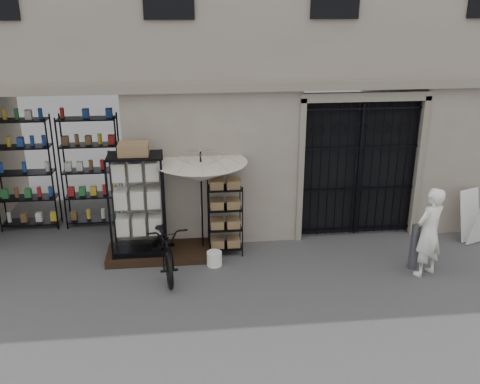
{
  "coord_description": "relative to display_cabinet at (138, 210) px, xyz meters",
  "views": [
    {
      "loc": [
        -1.83,
        -8.05,
        4.88
      ],
      "look_at": [
        -0.8,
        1.4,
        1.35
      ],
      "focal_mm": 40.0,
      "sensor_mm": 36.0,
      "label": 1
    }
  ],
  "objects": [
    {
      "name": "step_platform",
      "position": [
        0.34,
        0.05,
        -0.96
      ],
      "size": [
        2.0,
        0.9,
        0.15
      ],
      "primitive_type": "cube",
      "color": "black",
      "rests_on": "ground"
    },
    {
      "name": "wire_rack",
      "position": [
        1.67,
        0.09,
        -0.32
      ],
      "size": [
        0.74,
        0.61,
        1.47
      ],
      "rotation": [
        0.0,
        0.0,
        -0.26
      ],
      "color": "black",
      "rests_on": "ground"
    },
    {
      "name": "market_umbrella",
      "position": [
        1.22,
        0.12,
        0.78
      ],
      "size": [
        1.72,
        1.74,
        2.53
      ],
      "rotation": [
        0.0,
        0.0,
        0.12
      ],
      "color": "black",
      "rests_on": "ground"
    },
    {
      "name": "white_bucket",
      "position": [
        1.41,
        -0.44,
        -0.89
      ],
      "size": [
        0.32,
        0.32,
        0.28
      ],
      "primitive_type": "cylinder",
      "rotation": [
        0.0,
        0.0,
        0.11
      ],
      "color": "white",
      "rests_on": "ground"
    },
    {
      "name": "shop_recess",
      "position": [
        -1.76,
        1.3,
        0.47
      ],
      "size": [
        3.0,
        1.7,
        3.0
      ],
      "primitive_type": "cube",
      "color": "black",
      "rests_on": "ground"
    },
    {
      "name": "main_building",
      "position": [
        2.74,
        2.5,
        3.47
      ],
      "size": [
        14.0,
        4.0,
        9.0
      ],
      "primitive_type": "cube",
      "color": "gray",
      "rests_on": "ground"
    },
    {
      "name": "iron_gate",
      "position": [
        4.49,
        0.77,
        0.47
      ],
      "size": [
        2.5,
        0.21,
        3.0
      ],
      "color": "black",
      "rests_on": "ground"
    },
    {
      "name": "ground",
      "position": [
        2.74,
        -1.5,
        -1.03
      ],
      "size": [
        80.0,
        80.0,
        0.0
      ],
      "primitive_type": "plane",
      "color": "#262629",
      "rests_on": "ground"
    },
    {
      "name": "bicycle",
      "position": [
        0.5,
        -0.54,
        -1.03
      ],
      "size": [
        0.84,
        1.14,
        2.0
      ],
      "primitive_type": "imported",
      "rotation": [
        0.0,
        0.0,
        0.15
      ],
      "color": "black",
      "rests_on": "ground"
    },
    {
      "name": "shopkeeper",
      "position": [
        5.26,
        -1.2,
        -1.03
      ],
      "size": [
        1.3,
        1.79,
        0.41
      ],
      "primitive_type": "imported",
      "rotation": [
        0.0,
        0.0,
        3.6
      ],
      "color": "white",
      "rests_on": "ground"
    },
    {
      "name": "easel_sign",
      "position": [
        6.85,
        -0.02,
        -0.48
      ],
      "size": [
        0.69,
        0.73,
        1.08
      ],
      "rotation": [
        0.0,
        0.0,
        0.37
      ],
      "color": "silver",
      "rests_on": "ground"
    },
    {
      "name": "shop_shelving",
      "position": [
        -1.81,
        1.8,
        0.22
      ],
      "size": [
        2.7,
        0.5,
        2.5
      ],
      "primitive_type": "cube",
      "color": "black",
      "rests_on": "ground"
    },
    {
      "name": "steel_bollard",
      "position": [
        5.13,
        -0.96,
        -0.59
      ],
      "size": [
        0.21,
        0.21,
        0.89
      ],
      "primitive_type": "cylinder",
      "rotation": [
        0.0,
        0.0,
        -0.39
      ],
      "color": "slate",
      "rests_on": "ground"
    },
    {
      "name": "display_cabinet",
      "position": [
        0.0,
        0.0,
        0.0
      ],
      "size": [
        1.13,
        0.92,
        2.13
      ],
      "rotation": [
        0.0,
        0.0,
        0.37
      ],
      "color": "black",
      "rests_on": "step_platform"
    }
  ]
}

